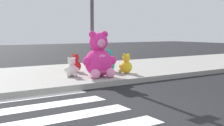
# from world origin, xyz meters

# --- Properties ---
(ground_plane) EXTENTS (60.00, 60.00, 0.00)m
(ground_plane) POSITION_xyz_m (0.00, 0.00, 0.00)
(ground_plane) COLOR black
(sidewalk) EXTENTS (28.00, 4.40, 0.15)m
(sidewalk) POSITION_xyz_m (0.00, 5.20, 0.07)
(sidewalk) COLOR #9E9B93
(sidewalk) RESTS_ON ground_plane
(sign_pole) EXTENTS (0.56, 0.11, 3.20)m
(sign_pole) POSITION_xyz_m (1.00, 4.40, 1.85)
(sign_pole) COLOR #4C4C51
(sign_pole) RESTS_ON sidewalk
(plush_pink_large) EXTENTS (1.01, 0.92, 1.32)m
(plush_pink_large) POSITION_xyz_m (0.90, 3.81, 0.68)
(plush_pink_large) COLOR #F22D93
(plush_pink_large) RESTS_ON sidewalk
(plush_tan) EXTENTS (0.43, 0.41, 0.60)m
(plush_tan) POSITION_xyz_m (1.54, 5.16, 0.39)
(plush_tan) COLOR tan
(plush_tan) RESTS_ON sidewalk
(plush_red) EXTENTS (0.42, 0.45, 0.59)m
(plush_red) POSITION_xyz_m (0.74, 5.11, 0.39)
(plush_red) COLOR red
(plush_red) RESTS_ON sidewalk
(plush_yellow) EXTENTS (0.48, 0.42, 0.62)m
(plush_yellow) POSITION_xyz_m (1.98, 4.00, 0.40)
(plush_yellow) COLOR yellow
(plush_yellow) RESTS_ON sidewalk
(plush_teal) EXTENTS (0.51, 0.52, 0.73)m
(plush_teal) POSITION_xyz_m (1.70, 4.63, 0.44)
(plush_teal) COLOR teal
(plush_teal) RESTS_ON sidewalk
(plush_white) EXTENTS (0.41, 0.40, 0.56)m
(plush_white) POSITION_xyz_m (0.26, 4.30, 0.37)
(plush_white) COLOR white
(plush_white) RESTS_ON sidewalk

